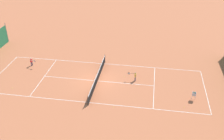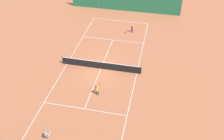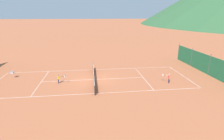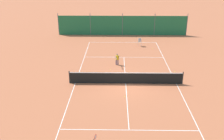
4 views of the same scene
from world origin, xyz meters
The scene contains 10 objects.
ground_plane centered at (0.00, 0.00, 0.00)m, with size 600.00×600.00×0.00m, color #B7603D.
court_line_markings centered at (0.00, 0.00, 0.00)m, with size 8.25×23.85×0.01m.
tennis_net centered at (0.00, 0.00, 0.50)m, with size 9.18×0.08×1.06m.
windscreen_fence_near centered at (0.00, -15.50, 1.31)m, with size 17.28×0.08×2.90m.
player_near_baseline centered at (0.71, -4.16, 0.66)m, with size 0.38×0.98×1.12m.
tennis_ball_by_net_right centered at (-4.47, -2.55, 0.03)m, with size 0.07×0.07×0.07m, color #CCE033.
tennis_ball_alley_right centered at (-3.34, -9.43, 0.03)m, with size 0.07×0.07×0.07m, color #CCE033.
tennis_ball_mid_court centered at (1.34, -2.95, 0.03)m, with size 0.07×0.07×0.07m, color #CCE033.
tennis_ball_near_corner centered at (0.14, 2.33, 0.03)m, with size 0.07×0.07×0.07m, color #CCE033.
ball_hopper centered at (-1.94, -10.41, 0.66)m, with size 0.36×0.36×0.89m.
Camera 4 is at (0.77, 19.24, 9.03)m, focal length 42.00 mm.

